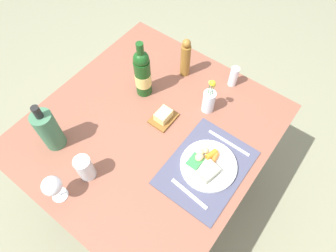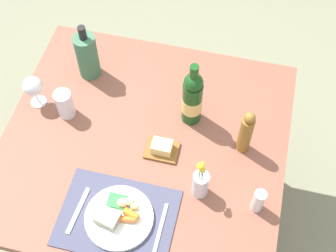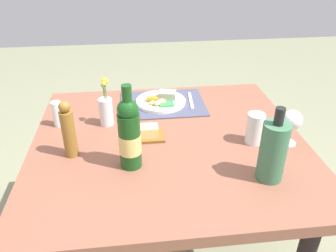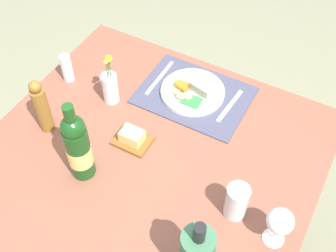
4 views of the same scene
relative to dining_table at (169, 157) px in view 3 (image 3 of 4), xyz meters
The scene contains 13 objects.
dining_table is the anchor object (origin of this frame).
placemat 0.35m from the dining_table, 91.50° to the right, with size 0.42×0.32×0.01m, color #45475E.
dinner_plate 0.35m from the dining_table, 91.06° to the right, with size 0.25×0.25×0.05m.
fork 0.39m from the dining_table, 114.33° to the right, with size 0.02×0.19×0.01m, color silver.
knife 0.40m from the dining_table, 66.19° to the right, with size 0.01×0.22×0.01m, color silver.
flower_vase 0.35m from the dining_table, 31.89° to the right, with size 0.06×0.06×0.22m.
water_tumbler 0.38m from the dining_table, behind, with size 0.07×0.07×0.13m.
wine_bottle 0.32m from the dining_table, 45.11° to the left, with size 0.08×0.08×0.33m.
cooler_bottle 0.48m from the dining_table, 137.81° to the left, with size 0.09×0.09×0.28m.
wine_glass 0.53m from the dining_table, 169.88° to the left, with size 0.08×0.08×0.15m.
pepper_mill 0.44m from the dining_table, ahead, with size 0.05×0.05×0.23m.
butter_dish 0.14m from the dining_table, 16.75° to the right, with size 0.13×0.10×0.06m.
salt_shaker 0.53m from the dining_table, 20.31° to the right, with size 0.04×0.04×0.12m, color white.
Camera 3 is at (0.14, 1.19, 1.51)m, focal length 35.99 mm.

